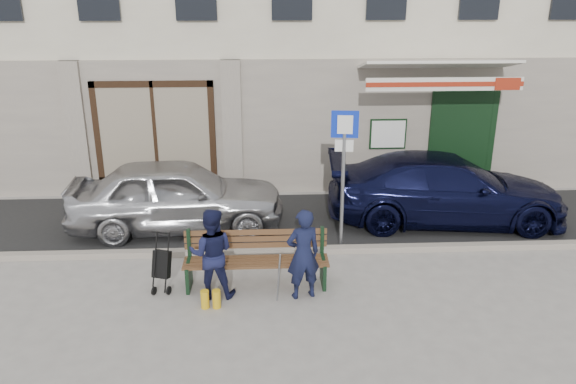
{
  "coord_description": "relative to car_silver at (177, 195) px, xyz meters",
  "views": [
    {
      "loc": [
        -0.72,
        -8.05,
        4.69
      ],
      "look_at": [
        -0.25,
        1.6,
        1.2
      ],
      "focal_mm": 35.0,
      "sensor_mm": 36.0,
      "label": 1
    }
  ],
  "objects": [
    {
      "name": "ground",
      "position": [
        2.47,
        -2.81,
        -0.74
      ],
      "size": [
        80.0,
        80.0,
        0.0
      ],
      "primitive_type": "plane",
      "color": "#9E9991",
      "rests_on": "ground"
    },
    {
      "name": "woman",
      "position": [
        0.93,
        -2.77,
        0.01
      ],
      "size": [
        0.75,
        0.6,
        1.5
      ],
      "primitive_type": "imported",
      "rotation": [
        0.0,
        0.0,
        3.1
      ],
      "color": "#151839",
      "rests_on": "ground"
    },
    {
      "name": "car_navy",
      "position": [
        5.63,
        0.15,
        -0.02
      ],
      "size": [
        5.1,
        2.39,
        1.44
      ],
      "primitive_type": "imported",
      "rotation": [
        0.0,
        0.0,
        1.49
      ],
      "color": "black",
      "rests_on": "ground"
    },
    {
      "name": "asphalt_lane",
      "position": [
        2.47,
        0.29,
        -0.73
      ],
      "size": [
        60.0,
        3.2,
        0.01
      ],
      "primitive_type": "cube",
      "color": "#282828",
      "rests_on": "ground"
    },
    {
      "name": "stroller",
      "position": [
        0.08,
        -2.53,
        -0.31
      ],
      "size": [
        0.35,
        0.44,
        0.97
      ],
      "rotation": [
        0.0,
        0.0,
        -0.33
      ],
      "color": "black",
      "rests_on": "ground"
    },
    {
      "name": "car_silver",
      "position": [
        0.0,
        0.0,
        0.0
      ],
      "size": [
        4.43,
        1.99,
        1.48
      ],
      "primitive_type": "imported",
      "rotation": [
        0.0,
        0.0,
        1.63
      ],
      "color": "#B9B9BE",
      "rests_on": "ground"
    },
    {
      "name": "bench",
      "position": [
        1.58,
        -2.49,
        -0.28
      ],
      "size": [
        2.4,
        1.17,
        0.98
      ],
      "color": "brown",
      "rests_on": "ground"
    },
    {
      "name": "parking_sign",
      "position": [
        3.25,
        -1.07,
        1.05
      ],
      "size": [
        0.49,
        0.1,
        2.67
      ],
      "rotation": [
        0.0,
        0.0,
        -0.13
      ],
      "color": "gray",
      "rests_on": "ground"
    },
    {
      "name": "man",
      "position": [
        2.38,
        -2.89,
        0.02
      ],
      "size": [
        0.63,
        0.49,
        1.51
      ],
      "primitive_type": "imported",
      "rotation": [
        0.0,
        0.0,
        3.41
      ],
      "color": "#121632",
      "rests_on": "ground"
    },
    {
      "name": "curb",
      "position": [
        2.47,
        -1.31,
        -0.68
      ],
      "size": [
        60.0,
        0.18,
        0.12
      ],
      "primitive_type": "cube",
      "color": "#9E9384",
      "rests_on": "ground"
    }
  ]
}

